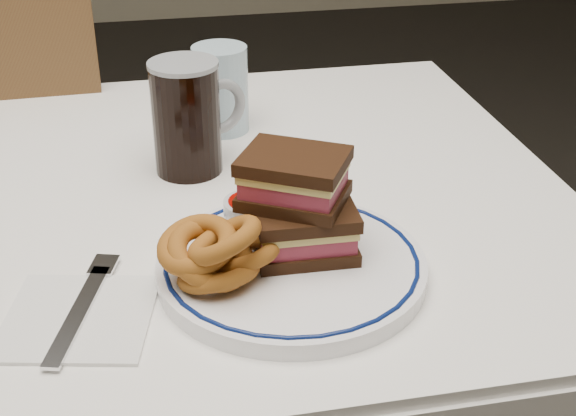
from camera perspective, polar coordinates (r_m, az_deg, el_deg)
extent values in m
cube|color=white|center=(1.06, -14.50, -0.17)|extent=(1.26, 0.86, 0.03)
cylinder|color=#442615|center=(1.61, 7.06, -4.34)|extent=(0.06, 0.06, 0.71)
cube|color=white|center=(1.23, 16.69, -0.81)|extent=(0.01, 0.86, 0.17)
cube|color=white|center=(1.48, -13.69, 4.93)|extent=(1.26, 0.01, 0.17)
cube|color=#442615|center=(1.74, -19.56, 0.63)|extent=(0.46, 0.46, 0.04)
cylinder|color=#442615|center=(2.00, -12.60, -2.26)|extent=(0.04, 0.04, 0.44)
cylinder|color=#442615|center=(1.68, -12.21, -8.91)|extent=(0.04, 0.04, 0.44)
cylinder|color=white|center=(0.87, 0.25, -4.25)|extent=(0.29, 0.29, 0.02)
torus|color=#0B1952|center=(0.86, 0.25, -3.71)|extent=(0.27, 0.27, 0.01)
cube|color=black|center=(0.87, 1.16, -2.70)|extent=(0.11, 0.09, 0.01)
cube|color=#A8314A|center=(0.86, 1.17, -1.79)|extent=(0.10, 0.08, 0.02)
cube|color=#D4BC5E|center=(0.86, 1.18, -1.02)|extent=(0.10, 0.08, 0.01)
cube|color=black|center=(0.85, 1.19, -0.34)|extent=(0.11, 0.09, 0.01)
cube|color=black|center=(0.85, 0.42, 0.87)|extent=(0.14, 0.13, 0.01)
cube|color=#A8314A|center=(0.85, 0.42, 1.84)|extent=(0.12, 0.12, 0.02)
cube|color=#D4BC5E|center=(0.84, 0.43, 2.65)|extent=(0.13, 0.12, 0.01)
cube|color=black|center=(0.84, 0.43, 3.37)|extent=(0.14, 0.13, 0.01)
torus|color=brown|center=(0.82, -4.95, -4.68)|extent=(0.09, 0.09, 0.06)
torus|color=brown|center=(0.84, -3.44, -3.34)|extent=(0.09, 0.09, 0.06)
torus|color=brown|center=(0.82, -5.50, -3.33)|extent=(0.10, 0.09, 0.07)
torus|color=brown|center=(0.81, -6.49, -2.62)|extent=(0.09, 0.09, 0.05)
torus|color=brown|center=(0.80, -4.56, -2.30)|extent=(0.09, 0.08, 0.07)
cylinder|color=silver|center=(0.91, -2.64, -0.48)|extent=(0.06, 0.06, 0.04)
cylinder|color=#920702|center=(0.90, -2.66, 0.19)|extent=(0.05, 0.05, 0.01)
cylinder|color=black|center=(1.07, -7.24, 6.32)|extent=(0.09, 0.09, 0.15)
cylinder|color=#90959D|center=(1.05, -7.49, 10.10)|extent=(0.09, 0.09, 0.01)
torus|color=#90959D|center=(1.09, -4.86, 7.19)|extent=(0.08, 0.04, 0.08)
cylinder|color=#ACCCDE|center=(1.20, -4.81, 8.42)|extent=(0.08, 0.08, 0.13)
cube|color=white|center=(0.83, -14.66, -7.52)|extent=(0.17, 0.17, 0.00)
cube|color=silver|center=(0.83, -14.70, -7.30)|extent=(0.06, 0.17, 0.00)
cube|color=silver|center=(0.90, -12.98, -3.98)|extent=(0.04, 0.04, 0.00)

